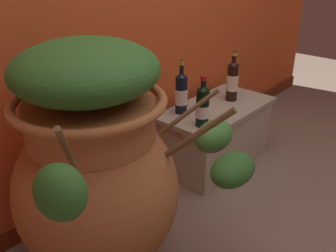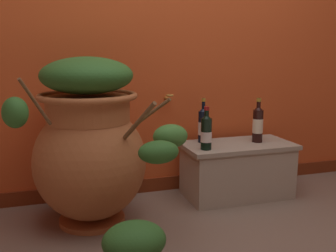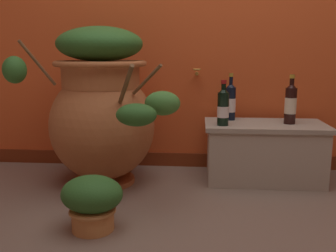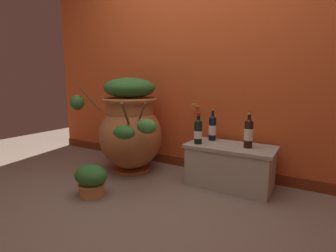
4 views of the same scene
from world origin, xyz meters
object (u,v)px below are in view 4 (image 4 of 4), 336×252
Objects in this scene: wine_bottle_middle at (249,132)px; potted_shrub at (91,179)px; wine_bottle_left at (198,131)px; terracotta_urn at (130,126)px; wine_bottle_right at (212,127)px.

wine_bottle_middle is 1.07× the size of potted_shrub.
terracotta_urn is at bearing -176.12° from wine_bottle_left.
potted_shrub is (-0.72, -0.93, -0.37)m from wine_bottle_right.
wine_bottle_left is at bearing -168.41° from wine_bottle_middle.
terracotta_urn reaches higher than potted_shrub.
wine_bottle_left is (0.77, 0.05, 0.02)m from terracotta_urn.
wine_bottle_left is at bearing 3.88° from terracotta_urn.
wine_bottle_right is at bearing 17.01° from terracotta_urn.
terracotta_urn reaches higher than wine_bottle_middle.
wine_bottle_right reaches higher than wine_bottle_middle.
wine_bottle_left is at bearing -106.91° from wine_bottle_right.
wine_bottle_right is 1.07× the size of potted_shrub.
terracotta_urn is 1.22m from wine_bottle_middle.
potted_shrub is (-0.66, -0.72, -0.37)m from wine_bottle_left.
wine_bottle_left is 0.91× the size of wine_bottle_middle.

